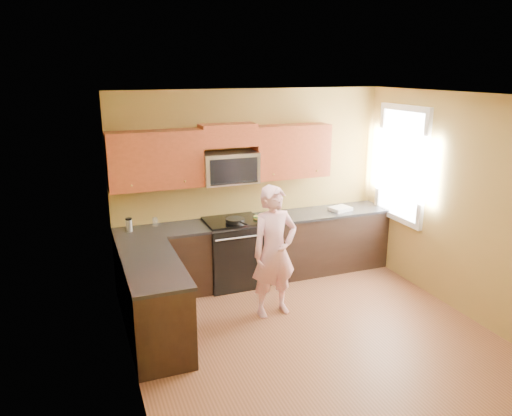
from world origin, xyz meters
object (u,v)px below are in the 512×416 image
microwave (229,183)px  travel_mug (130,232)px  woman (274,252)px  frying_pan (235,222)px  butter_tub (258,221)px  stove (233,252)px

microwave → travel_mug: 1.49m
microwave → woman: (0.19, -1.14, -0.63)m
frying_pan → butter_tub: bearing=-9.7°
stove → frying_pan: frying_pan is taller
microwave → woman: 1.32m
frying_pan → butter_tub: frying_pan is taller
woman → stove: bearing=95.4°
microwave → woman: bearing=-80.4°
woman → travel_mug: size_ratio=9.00×
microwave → woman: microwave is taller
woman → butter_tub: 0.97m
woman → microwave: bearing=94.2°
butter_tub → stove: bearing=169.8°
woman → butter_tub: size_ratio=14.19×
butter_tub → travel_mug: size_ratio=0.63×
stove → frying_pan: size_ratio=2.11×
microwave → frying_pan: (-0.01, -0.24, -0.50)m
travel_mug → woman: bearing=-34.8°
stove → travel_mug: (-1.39, 0.09, 0.45)m
woman → travel_mug: bearing=139.8°
stove → frying_pan: 0.49m
stove → frying_pan: bearing=-92.8°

